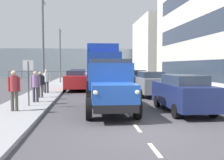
# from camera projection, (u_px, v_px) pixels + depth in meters

# --- Properties ---
(ground_plane) EXTENTS (80.00, 80.00, 0.00)m
(ground_plane) POSITION_uv_depth(u_px,v_px,m) (108.00, 91.00, 20.49)
(ground_plane) COLOR #423F44
(sidewalk_left) EXTENTS (2.51, 41.89, 0.15)m
(sidewalk_left) POSITION_uv_depth(u_px,v_px,m) (166.00, 90.00, 20.97)
(sidewalk_left) COLOR gray
(sidewalk_left) RESTS_ON ground_plane
(sidewalk_right) EXTENTS (2.51, 41.89, 0.15)m
(sidewalk_right) POSITION_uv_depth(u_px,v_px,m) (48.00, 91.00, 20.00)
(sidewalk_right) COLOR gray
(sidewalk_right) RESTS_ON ground_plane
(road_centreline_markings) EXTENTS (0.12, 36.69, 0.01)m
(road_centreline_markings) POSITION_uv_depth(u_px,v_px,m) (110.00, 93.00, 19.13)
(road_centreline_markings) COLOR silver
(road_centreline_markings) RESTS_ON ground_plane
(building_far_block) EXTENTS (6.86, 11.03, 9.09)m
(building_far_block) POSITION_uv_depth(u_px,v_px,m) (161.00, 49.00, 37.87)
(building_far_block) COLOR beige
(building_far_block) RESTS_ON ground_plane
(sea_horizon) EXTENTS (80.00, 0.80, 5.00)m
(sea_horizon) POSITION_uv_depth(u_px,v_px,m) (97.00, 63.00, 44.12)
(sea_horizon) COLOR #84939E
(sea_horizon) RESTS_ON ground_plane
(seawall_railing) EXTENTS (28.08, 0.08, 1.20)m
(seawall_railing) POSITION_uv_depth(u_px,v_px,m) (98.00, 73.00, 40.64)
(seawall_railing) COLOR #4C5156
(seawall_railing) RESTS_ON ground_plane
(truck_vintage_blue) EXTENTS (2.17, 5.64, 2.43)m
(truck_vintage_blue) POSITION_uv_depth(u_px,v_px,m) (110.00, 87.00, 11.16)
(truck_vintage_blue) COLOR black
(truck_vintage_blue) RESTS_ON ground_plane
(lorry_cargo_blue) EXTENTS (2.58, 8.20, 3.87)m
(lorry_cargo_blue) POSITION_uv_depth(u_px,v_px,m) (102.00, 66.00, 21.58)
(lorry_cargo_blue) COLOR #193899
(lorry_cargo_blue) RESTS_ON ground_plane
(car_navy_kerbside_near) EXTENTS (1.76, 4.40, 1.72)m
(car_navy_kerbside_near) POSITION_uv_depth(u_px,v_px,m) (182.00, 93.00, 11.48)
(car_navy_kerbside_near) COLOR navy
(car_navy_kerbside_near) RESTS_ON ground_plane
(car_grey_kerbside_1) EXTENTS (1.79, 4.42, 1.72)m
(car_grey_kerbside_1) POSITION_uv_depth(u_px,v_px,m) (149.00, 83.00, 17.52)
(car_grey_kerbside_1) COLOR slate
(car_grey_kerbside_1) RESTS_ON ground_plane
(car_silver_kerbside_2) EXTENTS (1.83, 4.21, 1.72)m
(car_silver_kerbside_2) POSITION_uv_depth(u_px,v_px,m) (135.00, 79.00, 22.76)
(car_silver_kerbside_2) COLOR #B7BABF
(car_silver_kerbside_2) RESTS_ON ground_plane
(car_teal_kerbside_3) EXTENTS (1.91, 4.08, 1.72)m
(car_teal_kerbside_3) POSITION_uv_depth(u_px,v_px,m) (126.00, 76.00, 28.18)
(car_teal_kerbside_3) COLOR #1E6670
(car_teal_kerbside_3) RESTS_ON ground_plane
(car_red_oppositeside_0) EXTENTS (1.88, 4.46, 1.72)m
(car_red_oppositeside_0) POSITION_uv_depth(u_px,v_px,m) (76.00, 80.00, 21.27)
(car_red_oppositeside_0) COLOR #B21E1E
(car_red_oppositeside_0) RESTS_ON ground_plane
(car_white_oppositeside_1) EXTENTS (1.94, 3.98, 1.72)m
(car_white_oppositeside_1) POSITION_uv_depth(u_px,v_px,m) (78.00, 77.00, 27.05)
(car_white_oppositeside_1) COLOR white
(car_white_oppositeside_1) RESTS_ON ground_plane
(pedestrian_couple_b) EXTENTS (0.53, 0.34, 1.78)m
(pedestrian_couple_b) POSITION_uv_depth(u_px,v_px,m) (14.00, 87.00, 10.89)
(pedestrian_couple_b) COLOR #4C473D
(pedestrian_couple_b) RESTS_ON sidewalk_right
(pedestrian_by_lamp) EXTENTS (0.53, 0.34, 1.68)m
(pedestrian_by_lamp) POSITION_uv_depth(u_px,v_px,m) (35.00, 84.00, 13.54)
(pedestrian_by_lamp) COLOR #383342
(pedestrian_by_lamp) RESTS_ON sidewalk_right
(pedestrian_couple_a) EXTENTS (0.53, 0.34, 1.61)m
(pedestrian_couple_a) POSITION_uv_depth(u_px,v_px,m) (40.00, 82.00, 15.45)
(pedestrian_couple_a) COLOR #4C473D
(pedestrian_couple_a) RESTS_ON sidewalk_right
(pedestrian_near_railing) EXTENTS (0.53, 0.34, 1.69)m
(pedestrian_near_railing) POSITION_uv_depth(u_px,v_px,m) (46.00, 79.00, 17.95)
(pedestrian_near_railing) COLOR #383342
(pedestrian_near_railing) RESTS_ON sidewalk_right
(lamp_post_promenade) EXTENTS (0.32, 1.14, 6.90)m
(lamp_post_promenade) POSITION_uv_depth(u_px,v_px,m) (43.00, 37.00, 18.55)
(lamp_post_promenade) COLOR #59595B
(lamp_post_promenade) RESTS_ON sidewalk_right
(lamp_post_far) EXTENTS (0.32, 1.14, 6.12)m
(lamp_post_far) POSITION_uv_depth(u_px,v_px,m) (60.00, 51.00, 28.59)
(lamp_post_far) COLOR #59595B
(lamp_post_far) RESTS_ON sidewalk_right
(street_sign) EXTENTS (0.50, 0.07, 2.25)m
(street_sign) POSITION_uv_depth(u_px,v_px,m) (28.00, 75.00, 12.30)
(street_sign) COLOR #4C4C4C
(street_sign) RESTS_ON sidewalk_right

